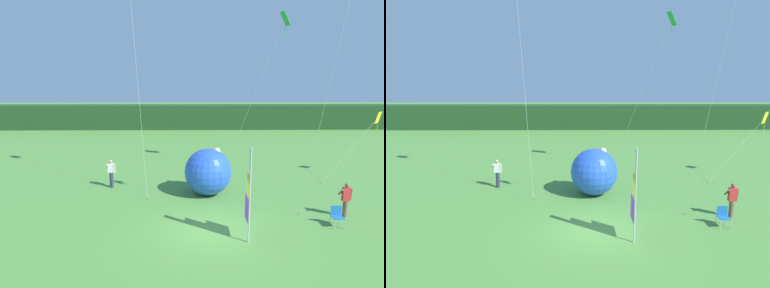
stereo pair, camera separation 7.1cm
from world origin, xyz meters
TOP-DOWN VIEW (x-y plane):
  - ground_plane at (0.00, 0.00)m, footprint 120.00×120.00m
  - distant_treeline at (0.00, 27.10)m, footprint 80.00×2.40m
  - banner_flag at (1.49, -0.72)m, footprint 0.06×1.03m
  - person_near_banner at (6.45, 1.46)m, footprint 0.55×0.48m
  - person_mid_field at (-5.43, 5.90)m, footprint 0.55×0.48m
  - inflatable_balloon at (0.16, 4.63)m, footprint 2.58×2.58m
  - folding_chair at (5.66, 0.48)m, footprint 0.51×0.51m
  - kite_yellow_diamond_2 at (10.75, 7.62)m, footprint 3.98×1.40m
  - kite_green_diamond_3 at (4.88, 8.78)m, footprint 3.59×2.16m

SIDE VIEW (x-z plane):
  - ground_plane at x=0.00m, z-range 0.00..0.00m
  - folding_chair at x=5.66m, z-range 0.07..0.96m
  - person_near_banner at x=6.45m, z-range 0.05..1.71m
  - person_mid_field at x=-5.43m, z-range 0.06..1.73m
  - inflatable_balloon at x=0.16m, z-range 0.01..2.59m
  - distant_treeline at x=0.00m, z-range 0.00..2.73m
  - banner_flag at x=1.49m, z-range -0.08..3.84m
  - kite_yellow_diamond_2 at x=10.75m, z-range 1.53..5.77m
  - kite_green_diamond_3 at x=4.88m, z-range 4.13..14.40m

